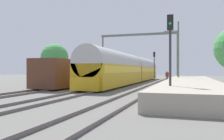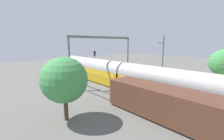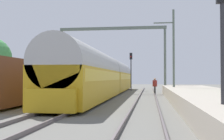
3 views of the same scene
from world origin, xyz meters
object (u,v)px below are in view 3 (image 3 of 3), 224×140
object	(u,v)px
catenary_gantry	(112,45)
railway_signal_far	(131,66)
freight_car	(26,82)
railway_signal_near	(222,32)
passenger_train	(106,76)
person_crossing	(155,85)

from	to	relation	value
catenary_gantry	railway_signal_far	bearing A→B (deg)	69.39
freight_car	catenary_gantry	xyz separation A→B (m)	(4.24, 14.55, 4.19)
freight_car	railway_signal_far	bearing A→B (deg)	72.59
railway_signal_far	freight_car	bearing A→B (deg)	-107.41
railway_signal_far	catenary_gantry	xyz separation A→B (m)	(-1.92, -5.10, 2.37)
freight_car	railway_signal_far	world-z (taller)	railway_signal_far
catenary_gantry	railway_signal_near	bearing A→B (deg)	-74.26
railway_signal_near	railway_signal_far	size ratio (longest dim) A/B	0.98
passenger_train	railway_signal_far	distance (m)	10.20
passenger_train	railway_signal_far	xyz separation A→B (m)	(1.92, 9.93, 1.32)
person_crossing	railway_signal_near	world-z (taller)	railway_signal_near
passenger_train	railway_signal_near	xyz separation A→B (m)	(6.82, -19.38, 1.26)
freight_car	railway_signal_far	xyz separation A→B (m)	(6.16, 19.64, 1.82)
railway_signal_near	freight_car	bearing A→B (deg)	138.87
passenger_train	freight_car	world-z (taller)	passenger_train
passenger_train	freight_car	distance (m)	10.61
catenary_gantry	passenger_train	bearing A→B (deg)	-90.00
railway_signal_near	passenger_train	bearing A→B (deg)	109.40
passenger_train	catenary_gantry	size ratio (longest dim) A/B	2.55
freight_car	railway_signal_far	size ratio (longest dim) A/B	2.52
railway_signal_near	catenary_gantry	xyz separation A→B (m)	(-6.82, 24.21, 2.43)
freight_car	railway_signal_near	xyz separation A→B (m)	(11.07, -9.66, 1.76)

